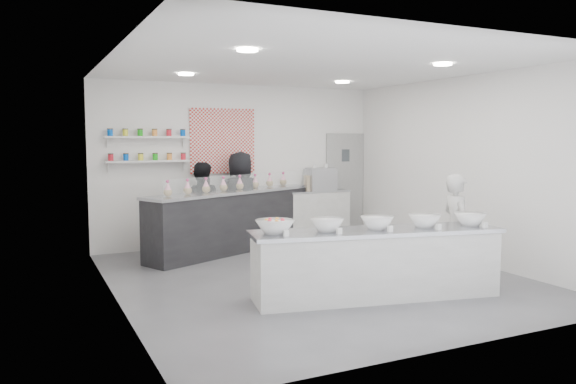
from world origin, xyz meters
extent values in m
plane|color=#515156|center=(0.00, 0.00, 0.00)|extent=(6.00, 6.00, 0.00)
plane|color=white|center=(0.00, 0.00, 3.00)|extent=(6.00, 6.00, 0.00)
plane|color=white|center=(0.00, 3.00, 1.50)|extent=(5.50, 0.00, 5.50)
plane|color=white|center=(-2.75, 0.00, 1.50)|extent=(0.00, 6.00, 6.00)
plane|color=white|center=(2.75, 0.00, 1.50)|extent=(0.00, 6.00, 6.00)
cube|color=gray|center=(2.30, 2.97, 1.05)|extent=(0.88, 0.04, 2.10)
cube|color=red|center=(-0.35, 2.98, 1.95)|extent=(1.25, 0.03, 1.20)
cube|color=silver|center=(-1.75, 2.90, 1.60)|extent=(1.45, 0.22, 0.04)
cube|color=silver|center=(-1.75, 2.90, 2.02)|extent=(1.45, 0.22, 0.04)
cylinder|color=white|center=(-1.40, -1.00, 2.98)|extent=(0.24, 0.24, 0.02)
cylinder|color=white|center=(1.40, -1.00, 2.98)|extent=(0.24, 0.24, 0.02)
cylinder|color=white|center=(-1.40, 1.60, 2.98)|extent=(0.24, 0.24, 0.02)
cylinder|color=white|center=(1.40, 1.60, 2.98)|extent=(0.24, 0.24, 0.02)
cube|color=beige|center=(0.22, -1.24, 0.43)|extent=(3.26, 1.34, 0.87)
cube|color=black|center=(-0.42, 2.29, 0.54)|extent=(3.45, 2.05, 1.09)
cube|color=white|center=(-0.30, 2.01, 1.24)|extent=(3.15, 1.46, 0.30)
cube|color=beige|center=(1.55, 2.78, 0.48)|extent=(1.30, 0.41, 0.97)
cube|color=#93969E|center=(1.62, 2.78, 1.18)|extent=(0.56, 0.39, 0.43)
imported|color=#BBBAB5|center=(1.70, -1.02, 0.75)|extent=(0.47, 0.61, 1.51)
imported|color=black|center=(-0.90, 2.60, 0.79)|extent=(0.94, 0.85, 1.58)
imported|color=black|center=(-0.15, 2.60, 0.88)|extent=(0.91, 0.65, 1.76)
camera|label=1|loc=(-3.75, -6.99, 1.99)|focal=35.00mm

